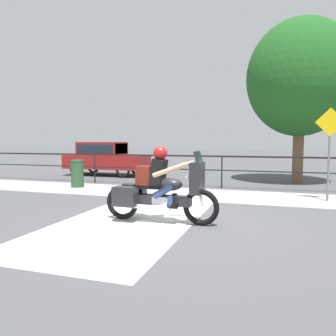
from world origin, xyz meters
TOP-DOWN VIEW (x-y plane):
  - ground_plane at (0.00, 0.00)m, footprint 120.00×120.00m
  - sidewalk_band at (0.00, 3.40)m, footprint 44.00×2.40m
  - crosswalk_band at (-1.11, -0.20)m, footprint 2.66×6.00m
  - fence_railing at (0.00, 5.01)m, footprint 36.00×0.05m
  - motorcycle at (-0.49, -0.28)m, footprint 2.44×0.76m
  - parked_car at (-6.09, 7.68)m, footprint 3.96×1.70m
  - trash_bin at (-5.02, 3.64)m, footprint 0.47×0.47m
  - street_sign at (3.18, 3.36)m, footprint 0.78×0.06m
  - tree_behind_sign at (2.66, 7.50)m, footprint 4.15×4.15m

SIDE VIEW (x-z plane):
  - ground_plane at x=0.00m, z-range 0.00..0.00m
  - crosswalk_band at x=-1.11m, z-range 0.00..0.01m
  - sidewalk_band at x=0.00m, z-range 0.00..0.01m
  - trash_bin at x=-5.02m, z-range 0.00..0.99m
  - motorcycle at x=-0.49m, z-range -0.09..1.49m
  - fence_railing at x=0.00m, z-range 0.33..1.50m
  - parked_car at x=-6.09m, z-range 0.11..1.73m
  - street_sign at x=3.18m, z-range 0.36..2.93m
  - tree_behind_sign at x=2.66m, z-range 0.92..7.35m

